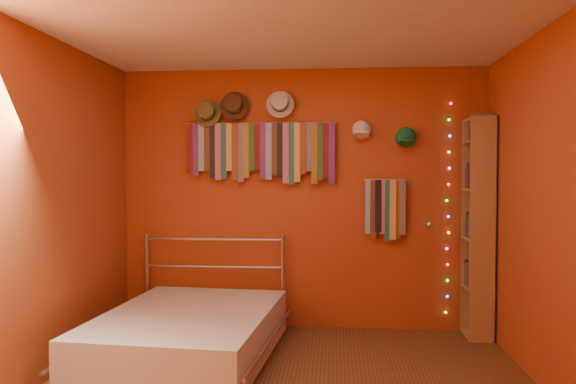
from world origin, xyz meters
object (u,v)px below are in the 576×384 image
(bookshelf, at_px, (483,226))
(bed, at_px, (188,334))
(tie_rack, at_px, (262,149))
(reading_lamp, at_px, (429,224))

(bookshelf, xyz_separation_m, bed, (-2.51, -0.83, -0.80))
(tie_rack, height_order, reading_lamp, tie_rack)
(bookshelf, bearing_deg, reading_lamp, -179.04)
(reading_lamp, distance_m, bed, 2.33)
(tie_rack, bearing_deg, bookshelf, -4.33)
(bookshelf, distance_m, bed, 2.76)
(bookshelf, relative_size, bed, 1.04)
(tie_rack, distance_m, bed, 1.87)
(bookshelf, bearing_deg, tie_rack, 175.67)
(reading_lamp, bearing_deg, bed, -157.82)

